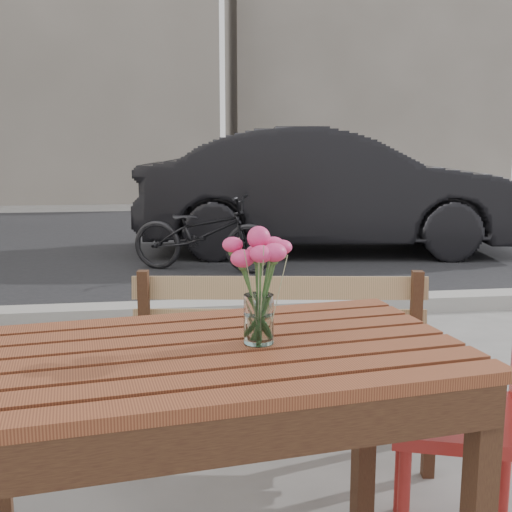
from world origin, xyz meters
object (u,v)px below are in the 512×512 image
(red_chair, at_px, (491,402))
(bicycle, at_px, (203,233))
(main_vase, at_px, (259,272))
(main_table, at_px, (217,395))
(parked_car, at_px, (329,191))

(red_chair, distance_m, bicycle, 4.87)
(main_vase, relative_size, bicycle, 0.21)
(main_table, height_order, main_vase, main_vase)
(main_vase, bearing_deg, parked_car, 73.62)
(bicycle, bearing_deg, main_vase, -159.68)
(red_chair, distance_m, parked_car, 5.94)
(red_chair, height_order, bicycle, red_chair)
(main_table, distance_m, red_chair, 0.92)
(main_table, relative_size, main_vase, 4.42)
(main_vase, bearing_deg, main_table, -171.70)
(main_table, bearing_deg, red_chair, 3.67)
(red_chair, bearing_deg, main_table, -58.94)
(main_vase, height_order, parked_car, parked_car)
(main_table, distance_m, main_vase, 0.35)
(main_table, height_order, bicycle, same)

